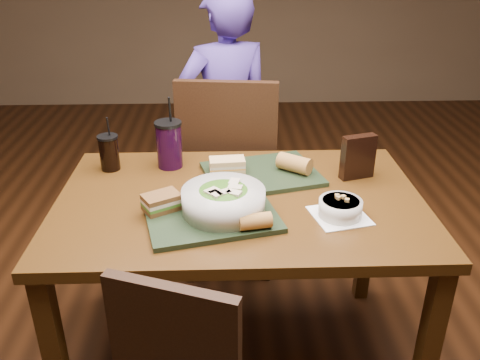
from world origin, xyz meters
name	(u,v)px	position (x,y,z in m)	size (l,w,h in m)	color
ground	(240,355)	(0.00, 0.00, 0.00)	(6.00, 6.00, 0.00)	#381C0B
dining_table	(240,220)	(0.00, 0.00, 0.66)	(1.30, 0.85, 0.75)	#44290D
chair_far	(227,169)	(-0.04, 0.62, 0.58)	(0.50, 0.50, 1.04)	black
diner	(226,123)	(-0.04, 0.94, 0.70)	(0.51, 0.33, 1.39)	#48328A
tray_near	(211,215)	(-0.10, -0.14, 0.76)	(0.42, 0.32, 0.02)	black
tray_far	(262,174)	(0.09, 0.17, 0.76)	(0.42, 0.32, 0.02)	black
salad_bowl	(223,199)	(-0.06, -0.13, 0.81)	(0.28, 0.28, 0.09)	silver
soup_bowl	(340,208)	(0.33, -0.14, 0.78)	(0.21, 0.21, 0.07)	white
sandwich_near	(162,202)	(-0.26, -0.11, 0.80)	(0.14, 0.13, 0.06)	#593819
sandwich_far	(227,165)	(-0.04, 0.18, 0.79)	(0.14, 0.08, 0.05)	tan
baguette_near	(255,221)	(0.04, -0.24, 0.79)	(0.05, 0.05, 0.10)	#AD7533
baguette_far	(294,164)	(0.22, 0.18, 0.80)	(0.07, 0.07, 0.13)	#AD7533
cup_cola	(109,152)	(-0.51, 0.26, 0.82)	(0.08, 0.08, 0.22)	black
cup_berry	(169,144)	(-0.27, 0.28, 0.85)	(0.11, 0.11, 0.29)	black
chip_bag	(358,157)	(0.45, 0.15, 0.84)	(0.13, 0.04, 0.17)	black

